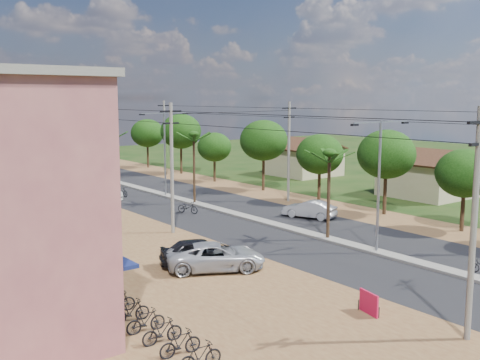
# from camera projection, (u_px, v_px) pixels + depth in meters

# --- Properties ---
(ground) EXTENTS (160.00, 160.00, 0.00)m
(ground) POSITION_uv_depth(u_px,v_px,m) (376.00, 254.00, 33.78)
(ground) COLOR black
(ground) RESTS_ON ground
(road) EXTENTS (12.00, 110.00, 0.04)m
(road) POSITION_uv_depth(u_px,v_px,m) (228.00, 213.00, 45.52)
(road) COLOR black
(road) RESTS_ON ground
(median) EXTENTS (1.00, 90.00, 0.18)m
(median) POSITION_uv_depth(u_px,v_px,m) (207.00, 207.00, 47.86)
(median) COLOR #605E56
(median) RESTS_ON ground
(dirt_lot_west) EXTENTS (18.00, 46.00, 0.04)m
(dirt_lot_west) POSITION_uv_depth(u_px,v_px,m) (85.00, 267.00, 30.97)
(dirt_lot_west) COLOR brown
(dirt_lot_west) RESTS_ON ground
(dirt_shoulder_east) EXTENTS (5.00, 90.00, 0.03)m
(dirt_shoulder_east) POSITION_uv_depth(u_px,v_px,m) (304.00, 202.00, 50.67)
(dirt_shoulder_east) COLOR brown
(dirt_shoulder_east) RESTS_ON ground
(house_east_near) EXTENTS (7.60, 7.50, 4.60)m
(house_east_near) POSITION_uv_depth(u_px,v_px,m) (428.00, 171.00, 53.36)
(house_east_near) COLOR tan
(house_east_near) RESTS_ON ground
(house_east_far) EXTENTS (7.60, 7.50, 4.60)m
(house_east_far) POSITION_uv_depth(u_px,v_px,m) (303.00, 155.00, 68.06)
(house_east_far) COLOR tan
(house_east_far) RESTS_ON ground
(tree_east_b) EXTENTS (4.00, 4.00, 5.83)m
(tree_east_b) POSITION_uv_depth(u_px,v_px,m) (465.00, 173.00, 38.81)
(tree_east_b) COLOR black
(tree_east_b) RESTS_ON ground
(tree_east_c) EXTENTS (4.60, 4.60, 6.83)m
(tree_east_c) POSITION_uv_depth(u_px,v_px,m) (386.00, 154.00, 44.43)
(tree_east_c) COLOR black
(tree_east_c) RESTS_ON ground
(tree_east_d) EXTENTS (4.20, 4.20, 6.13)m
(tree_east_d) POSITION_uv_depth(u_px,v_px,m) (320.00, 154.00, 49.80)
(tree_east_d) COLOR black
(tree_east_d) RESTS_ON ground
(tree_east_e) EXTENTS (4.80, 4.80, 7.14)m
(tree_east_e) POSITION_uv_depth(u_px,v_px,m) (264.00, 140.00, 56.08)
(tree_east_e) COLOR black
(tree_east_e) RESTS_ON ground
(tree_east_f) EXTENTS (3.80, 3.80, 5.52)m
(tree_east_f) POSITION_uv_depth(u_px,v_px,m) (214.00, 147.00, 62.27)
(tree_east_f) COLOR black
(tree_east_f) RESTS_ON ground
(tree_east_g) EXTENTS (5.00, 5.00, 7.38)m
(tree_east_g) POSITION_uv_depth(u_px,v_px,m) (181.00, 131.00, 68.70)
(tree_east_g) COLOR black
(tree_east_g) RESTS_ON ground
(tree_east_h) EXTENTS (4.40, 4.40, 6.52)m
(tree_east_h) POSITION_uv_depth(u_px,v_px,m) (147.00, 133.00, 74.87)
(tree_east_h) COLOR black
(tree_east_h) RESTS_ON ground
(palm_median_near) EXTENTS (2.00, 2.00, 6.15)m
(palm_median_near) POSITION_uv_depth(u_px,v_px,m) (329.00, 157.00, 36.11)
(palm_median_near) COLOR black
(palm_median_near) RESTS_ON ground
(palm_median_mid) EXTENTS (2.00, 2.00, 6.55)m
(palm_median_mid) POSITION_uv_depth(u_px,v_px,m) (194.00, 137.00, 48.59)
(palm_median_mid) COLOR black
(palm_median_mid) RESTS_ON ground
(palm_median_far) EXTENTS (2.00, 2.00, 5.85)m
(palm_median_far) POSITION_uv_depth(u_px,v_px,m) (114.00, 135.00, 61.21)
(palm_median_far) COLOR black
(palm_median_far) RESTS_ON ground
(streetlight_near) EXTENTS (5.10, 0.18, 8.00)m
(streetlight_near) POSITION_uv_depth(u_px,v_px,m) (379.00, 175.00, 33.09)
(streetlight_near) COLOR gray
(streetlight_near) RESTS_ON ground
(streetlight_mid) EXTENTS (5.10, 0.18, 8.00)m
(streetlight_mid) POSITION_uv_depth(u_px,v_px,m) (165.00, 146.00, 52.66)
(streetlight_mid) COLOR gray
(streetlight_mid) RESTS_ON ground
(streetlight_far) EXTENTS (5.10, 0.18, 8.00)m
(streetlight_far) POSITION_uv_depth(u_px,v_px,m) (67.00, 133.00, 72.24)
(streetlight_far) COLOR gray
(streetlight_far) RESTS_ON ground
(utility_pole_w_a) EXTENTS (1.60, 0.24, 9.00)m
(utility_pole_w_a) POSITION_uv_depth(u_px,v_px,m) (474.00, 220.00, 21.03)
(utility_pole_w_a) COLOR #605E56
(utility_pole_w_a) RESTS_ON ground
(utility_pole_w_b) EXTENTS (1.60, 0.24, 9.00)m
(utility_pole_w_b) POSITION_uv_depth(u_px,v_px,m) (172.00, 165.00, 38.25)
(utility_pole_w_b) COLOR #605E56
(utility_pole_w_b) RESTS_ON ground
(utility_pole_w_c) EXTENTS (1.60, 0.24, 9.00)m
(utility_pole_w_c) POSITION_uv_depth(u_px,v_px,m) (57.00, 144.00, 55.48)
(utility_pole_w_c) COLOR #605E56
(utility_pole_w_c) RESTS_ON ground
(utility_pole_e_b) EXTENTS (1.60, 0.24, 9.00)m
(utility_pole_e_b) POSITION_uv_depth(u_px,v_px,m) (289.00, 149.00, 50.16)
(utility_pole_e_b) COLOR #605E56
(utility_pole_e_b) RESTS_ON ground
(utility_pole_e_c) EXTENTS (1.60, 0.24, 9.00)m
(utility_pole_e_c) POSITION_uv_depth(u_px,v_px,m) (165.00, 136.00, 67.38)
(utility_pole_e_c) COLOR #605E56
(utility_pole_e_c) RESTS_ON ground
(car_silver_mid) EXTENTS (2.83, 4.39, 1.37)m
(car_silver_mid) POSITION_uv_depth(u_px,v_px,m) (309.00, 210.00, 43.58)
(car_silver_mid) COLOR #9C9FA4
(car_silver_mid) RESTS_ON ground
(car_white_far) EXTENTS (2.70, 5.24, 1.46)m
(car_white_far) POSITION_uv_depth(u_px,v_px,m) (106.00, 191.00, 52.10)
(car_white_far) COLOR silver
(car_white_far) RESTS_ON ground
(car_parked_silver) EXTENTS (5.86, 4.71, 1.48)m
(car_parked_silver) POSITION_uv_depth(u_px,v_px,m) (216.00, 257.00, 30.38)
(car_parked_silver) COLOR #9C9FA4
(car_parked_silver) RESTS_ON ground
(car_parked_dark) EXTENTS (4.83, 3.35, 1.53)m
(car_parked_dark) POSITION_uv_depth(u_px,v_px,m) (200.00, 252.00, 31.23)
(car_parked_dark) COLOR black
(car_parked_dark) RESTS_ON ground
(moto_rider_west_a) EXTENTS (1.36, 1.99, 0.99)m
(moto_rider_west_a) POSITION_uv_depth(u_px,v_px,m) (188.00, 208.00, 45.33)
(moto_rider_west_a) COLOR black
(moto_rider_west_a) RESTS_ON ground
(moto_rider_west_b) EXTENTS (0.79, 1.72, 1.00)m
(moto_rider_west_b) POSITION_uv_depth(u_px,v_px,m) (122.00, 192.00, 53.02)
(moto_rider_west_b) COLOR black
(moto_rider_west_b) RESTS_ON ground
(roadside_sign) EXTENTS (0.37, 1.21, 1.02)m
(roadside_sign) POSITION_uv_depth(u_px,v_px,m) (369.00, 303.00, 24.17)
(roadside_sign) COLOR #BD113C
(roadside_sign) RESTS_ON ground
(parked_scooter_row) EXTENTS (1.70, 7.11, 1.00)m
(parked_scooter_row) POSITION_uv_depth(u_px,v_px,m) (154.00, 326.00, 21.79)
(parked_scooter_row) COLOR black
(parked_scooter_row) RESTS_ON ground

